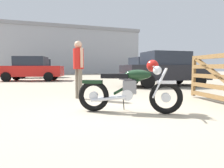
{
  "coord_description": "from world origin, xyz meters",
  "views": [
    {
      "loc": [
        -1.31,
        -3.89,
        0.89
      ],
      "look_at": [
        0.05,
        0.99,
        0.48
      ],
      "focal_mm": 32.1,
      "sensor_mm": 36.0,
      "label": 1
    }
  ],
  "objects": [
    {
      "name": "industrial_building",
      "position": [
        0.69,
        32.29,
        3.62
      ],
      "size": [
        22.75,
        13.8,
        7.22
      ],
      "rotation": [
        0.0,
        0.0,
        0.07
      ],
      "color": "#9EA0A8",
      "rests_on": "ground_plane"
    },
    {
      "name": "red_hatchback_near",
      "position": [
        6.56,
        11.45,
        0.94
      ],
      "size": [
        4.93,
        2.55,
        1.74
      ],
      "rotation": [
        0.0,
        0.0,
        0.17
      ],
      "color": "black",
      "rests_on": "ground_plane"
    },
    {
      "name": "bystander",
      "position": [
        -0.69,
        1.92,
        1.02
      ],
      "size": [
        0.3,
        0.43,
        1.66
      ],
      "rotation": [
        0.0,
        0.0,
        0.39
      ],
      "color": "#706656",
      "rests_on": "ground_plane"
    },
    {
      "name": "dark_sedan_left",
      "position": [
        -2.86,
        15.51,
        0.84
      ],
      "size": [
        4.4,
        2.37,
        1.67
      ],
      "rotation": [
        0.0,
        0.0,
        3.28
      ],
      "color": "black",
      "rests_on": "ground_plane"
    },
    {
      "name": "pale_sedan_back",
      "position": [
        3.86,
        4.92,
        0.84
      ],
      "size": [
        4.22,
        1.96,
        1.67
      ],
      "rotation": [
        0.0,
        0.0,
        3.15
      ],
      "color": "black",
      "rests_on": "ground_plane"
    },
    {
      "name": "blue_hatchback_right",
      "position": [
        -2.96,
        11.02,
        0.84
      ],
      "size": [
        4.45,
        2.52,
        1.67
      ],
      "rotation": [
        0.0,
        0.0,
        2.95
      ],
      "color": "black",
      "rests_on": "ground_plane"
    },
    {
      "name": "ground_plane",
      "position": [
        0.0,
        0.0,
        0.0
      ],
      "size": [
        80.0,
        80.0,
        0.0
      ],
      "primitive_type": "plane",
      "color": "tan"
    },
    {
      "name": "vintage_motorcycle",
      "position": [
        0.13,
        -0.18,
        0.49
      ],
      "size": [
        1.93,
        0.98,
        1.07
      ],
      "rotation": [
        0.0,
        0.0,
        -0.44
      ],
      "color": "black",
      "rests_on": "ground_plane"
    }
  ]
}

